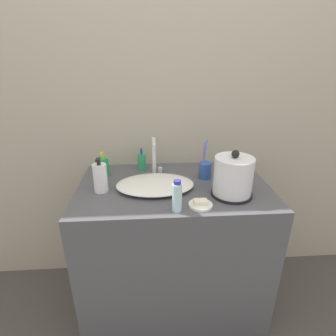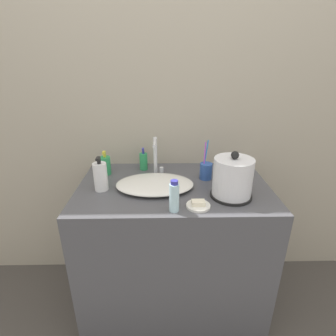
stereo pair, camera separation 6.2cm
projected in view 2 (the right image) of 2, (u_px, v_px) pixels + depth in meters
The scene contains 11 objects.
wall_back at pixel (172, 89), 1.54m from camera, with size 6.00×0.04×2.60m.
vanity_counter at pixel (173, 247), 1.58m from camera, with size 1.02×0.63×0.83m.
sink_basin at pixel (155, 184), 1.38m from camera, with size 0.41×0.28×0.04m.
faucet at pixel (156, 155), 1.49m from camera, with size 0.06×0.15×0.22m.
electric_kettle at pixel (232, 179), 1.27m from camera, with size 0.20×0.20×0.24m.
toothbrush_cup at pixel (206, 171), 1.47m from camera, with size 0.07×0.07×0.22m.
lotion_bottle at pixel (106, 165), 1.53m from camera, with size 0.06×0.06×0.14m.
shampoo_bottle at pixel (174, 197), 1.15m from camera, with size 0.04×0.04×0.15m.
mouthwash_bottle at pixel (100, 176), 1.34m from camera, with size 0.07×0.07×0.18m.
hand_cream_bottle at pixel (144, 161), 1.60m from camera, with size 0.05×0.05×0.14m.
soap_dish at pixel (198, 205), 1.20m from camera, with size 0.11×0.11×0.03m.
Camera 2 is at (-0.06, -0.95, 1.47)m, focal length 28.00 mm.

